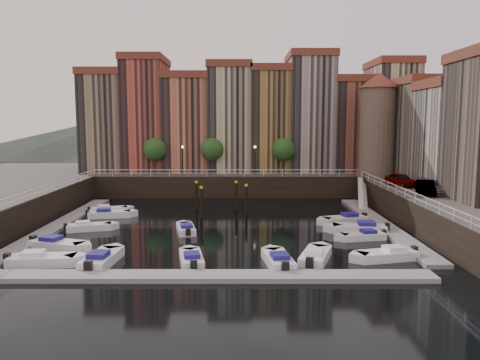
{
  "coord_description": "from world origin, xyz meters",
  "views": [
    {
      "loc": [
        1.94,
        -47.25,
        10.46
      ],
      "look_at": [
        1.93,
        4.0,
        4.05
      ],
      "focal_mm": 35.0,
      "sensor_mm": 36.0,
      "label": 1
    }
  ],
  "objects_px": {
    "boat_left_1": "(57,245)",
    "mooring_pilings": "(220,199)",
    "car_b": "(425,188)",
    "car_c": "(430,188)",
    "boat_left_2": "(88,227)",
    "corner_tower": "(378,124)",
    "gangway": "(362,191)",
    "car_a": "(401,181)",
    "boat_left_0": "(41,260)"
  },
  "relations": [
    {
      "from": "gangway",
      "to": "car_a",
      "type": "xyz_separation_m",
      "value": [
        3.29,
        -4.09,
        1.83
      ]
    },
    {
      "from": "corner_tower",
      "to": "mooring_pilings",
      "type": "relative_size",
      "value": 2.21
    },
    {
      "from": "car_a",
      "to": "car_c",
      "type": "relative_size",
      "value": 0.88
    },
    {
      "from": "boat_left_2",
      "to": "car_c",
      "type": "bearing_deg",
      "value": -10.7
    },
    {
      "from": "boat_left_1",
      "to": "boat_left_2",
      "type": "height_order",
      "value": "boat_left_1"
    },
    {
      "from": "boat_left_0",
      "to": "boat_left_1",
      "type": "distance_m",
      "value": 4.36
    },
    {
      "from": "car_c",
      "to": "boat_left_1",
      "type": "bearing_deg",
      "value": -151.24
    },
    {
      "from": "gangway",
      "to": "mooring_pilings",
      "type": "xyz_separation_m",
      "value": [
        -17.46,
        -4.1,
        -0.27
      ]
    },
    {
      "from": "corner_tower",
      "to": "boat_left_2",
      "type": "relative_size",
      "value": 3.09
    },
    {
      "from": "car_a",
      "to": "boat_left_2",
      "type": "bearing_deg",
      "value": 176.82
    },
    {
      "from": "gangway",
      "to": "car_c",
      "type": "bearing_deg",
      "value": -65.43
    },
    {
      "from": "car_b",
      "to": "car_c",
      "type": "relative_size",
      "value": 0.89
    },
    {
      "from": "boat_left_2",
      "to": "car_b",
      "type": "height_order",
      "value": "car_b"
    },
    {
      "from": "gangway",
      "to": "car_b",
      "type": "bearing_deg",
      "value": -70.45
    },
    {
      "from": "gangway",
      "to": "boat_left_0",
      "type": "relative_size",
      "value": 1.62
    },
    {
      "from": "gangway",
      "to": "car_a",
      "type": "relative_size",
      "value": 1.9
    },
    {
      "from": "mooring_pilings",
      "to": "boat_left_0",
      "type": "xyz_separation_m",
      "value": [
        -12.33,
        -19.91,
        -1.26
      ]
    },
    {
      "from": "corner_tower",
      "to": "car_a",
      "type": "bearing_deg",
      "value": -87.43
    },
    {
      "from": "corner_tower",
      "to": "car_a",
      "type": "distance_m",
      "value": 10.75
    },
    {
      "from": "mooring_pilings",
      "to": "boat_left_2",
      "type": "bearing_deg",
      "value": -144.64
    },
    {
      "from": "boat_left_1",
      "to": "car_c",
      "type": "bearing_deg",
      "value": 34.33
    },
    {
      "from": "boat_left_1",
      "to": "car_c",
      "type": "xyz_separation_m",
      "value": [
        34.72,
        10.04,
        3.33
      ]
    },
    {
      "from": "corner_tower",
      "to": "car_a",
      "type": "relative_size",
      "value": 3.14
    },
    {
      "from": "gangway",
      "to": "boat_left_2",
      "type": "relative_size",
      "value": 1.86
    },
    {
      "from": "car_c",
      "to": "mooring_pilings",
      "type": "bearing_deg",
      "value": 178.42
    },
    {
      "from": "gangway",
      "to": "mooring_pilings",
      "type": "distance_m",
      "value": 17.94
    },
    {
      "from": "boat_left_1",
      "to": "car_a",
      "type": "relative_size",
      "value": 1.17
    },
    {
      "from": "boat_left_1",
      "to": "car_c",
      "type": "height_order",
      "value": "car_c"
    },
    {
      "from": "gangway",
      "to": "boat_left_1",
      "type": "distance_m",
      "value": 36.17
    },
    {
      "from": "car_a",
      "to": "boat_left_0",
      "type": "bearing_deg",
      "value": -167.04
    },
    {
      "from": "mooring_pilings",
      "to": "boat_left_2",
      "type": "xyz_separation_m",
      "value": [
        -12.45,
        -8.83,
        -1.31
      ]
    },
    {
      "from": "mooring_pilings",
      "to": "car_c",
      "type": "bearing_deg",
      "value": -14.22
    },
    {
      "from": "gangway",
      "to": "car_c",
      "type": "xyz_separation_m",
      "value": [
        4.41,
        -9.65,
        1.81
      ]
    },
    {
      "from": "boat_left_2",
      "to": "car_c",
      "type": "height_order",
      "value": "car_c"
    },
    {
      "from": "boat_left_1",
      "to": "gangway",
      "type": "bearing_deg",
      "value": 51.2
    },
    {
      "from": "boat_left_0",
      "to": "car_a",
      "type": "height_order",
      "value": "car_a"
    },
    {
      "from": "corner_tower",
      "to": "car_c",
      "type": "distance_m",
      "value": 15.63
    },
    {
      "from": "gangway",
      "to": "car_b",
      "type": "relative_size",
      "value": 1.88
    },
    {
      "from": "mooring_pilings",
      "to": "car_a",
      "type": "bearing_deg",
      "value": 0.03
    },
    {
      "from": "mooring_pilings",
      "to": "car_c",
      "type": "height_order",
      "value": "car_c"
    },
    {
      "from": "corner_tower",
      "to": "car_c",
      "type": "bearing_deg",
      "value": -83.9
    },
    {
      "from": "boat_left_2",
      "to": "boat_left_1",
      "type": "bearing_deg",
      "value": -109.57
    },
    {
      "from": "boat_left_2",
      "to": "car_a",
      "type": "xyz_separation_m",
      "value": [
        33.2,
        8.84,
        3.41
      ]
    },
    {
      "from": "boat_left_1",
      "to": "car_a",
      "type": "bearing_deg",
      "value": 43.1
    },
    {
      "from": "gangway",
      "to": "car_c",
      "type": "height_order",
      "value": "car_c"
    },
    {
      "from": "boat_left_0",
      "to": "car_c",
      "type": "xyz_separation_m",
      "value": [
        34.2,
        14.36,
        3.33
      ]
    },
    {
      "from": "boat_left_2",
      "to": "car_c",
      "type": "relative_size",
      "value": 0.9
    },
    {
      "from": "boat_left_1",
      "to": "mooring_pilings",
      "type": "bearing_deg",
      "value": 68.69
    },
    {
      "from": "mooring_pilings",
      "to": "corner_tower",
      "type": "bearing_deg",
      "value": 22.91
    },
    {
      "from": "mooring_pilings",
      "to": "car_b",
      "type": "bearing_deg",
      "value": -16.35
    }
  ]
}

